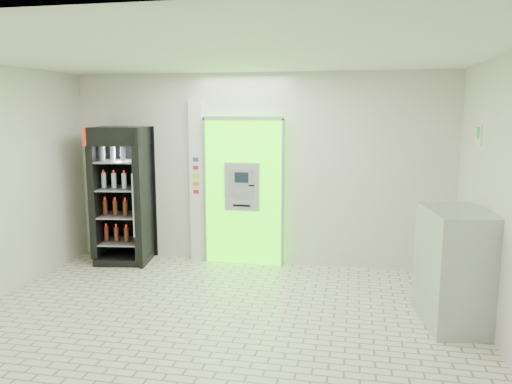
# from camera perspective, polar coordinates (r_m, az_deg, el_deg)

# --- Properties ---
(ground) EXTENTS (6.00, 6.00, 0.00)m
(ground) POSITION_cam_1_polar(r_m,az_deg,el_deg) (5.89, -4.72, -14.98)
(ground) COLOR beige
(ground) RESTS_ON ground
(room_shell) EXTENTS (6.00, 6.00, 6.00)m
(room_shell) POSITION_cam_1_polar(r_m,az_deg,el_deg) (5.40, -4.98, 3.14)
(room_shell) COLOR silver
(room_shell) RESTS_ON ground
(atm_assembly) EXTENTS (1.30, 0.24, 2.33)m
(atm_assembly) POSITION_cam_1_polar(r_m,az_deg,el_deg) (7.86, -1.41, 0.16)
(atm_assembly) COLOR #31FE00
(atm_assembly) RESTS_ON ground
(pillar) EXTENTS (0.22, 0.11, 2.60)m
(pillar) POSITION_cam_1_polar(r_m,az_deg,el_deg) (8.08, -6.76, 1.28)
(pillar) COLOR silver
(pillar) RESTS_ON ground
(beverage_cooler) EXTENTS (0.91, 0.85, 2.17)m
(beverage_cooler) POSITION_cam_1_polar(r_m,az_deg,el_deg) (8.26, -14.91, -0.63)
(beverage_cooler) COLOR black
(beverage_cooler) RESTS_ON ground
(steel_cabinet) EXTENTS (0.82, 1.09, 1.33)m
(steel_cabinet) POSITION_cam_1_polar(r_m,az_deg,el_deg) (6.12, 21.84, -8.04)
(steel_cabinet) COLOR #A9ABB0
(steel_cabinet) RESTS_ON ground
(exit_sign) EXTENTS (0.02, 0.22, 0.26)m
(exit_sign) POSITION_cam_1_polar(r_m,az_deg,el_deg) (6.73, 24.13, 5.97)
(exit_sign) COLOR white
(exit_sign) RESTS_ON room_shell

